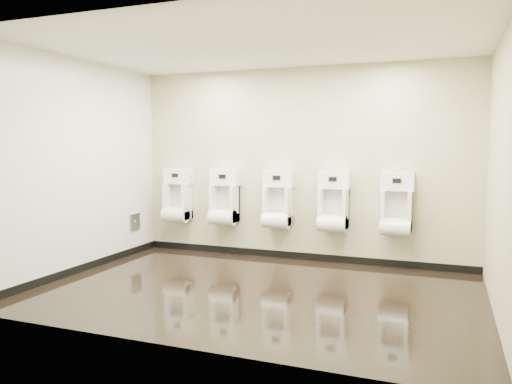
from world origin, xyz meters
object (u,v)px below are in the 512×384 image
(urinal_0, at_px, (177,199))
(urinal_2, at_px, (278,203))
(urinal_4, at_px, (397,209))
(urinal_1, at_px, (224,201))
(urinal_3, at_px, (333,206))
(access_panel, at_px, (135,222))

(urinal_0, distance_m, urinal_2, 1.67)
(urinal_4, bearing_deg, urinal_1, 180.00)
(urinal_3, bearing_deg, urinal_0, 180.00)
(access_panel, xyz_separation_m, urinal_2, (2.20, 0.40, 0.33))
(urinal_2, height_order, urinal_4, same)
(urinal_2, relative_size, urinal_4, 1.00)
(urinal_0, xyz_separation_m, urinal_1, (0.81, 0.00, 0.00))
(access_panel, xyz_separation_m, urinal_0, (0.53, 0.40, 0.33))
(urinal_0, bearing_deg, urinal_4, 0.00)
(urinal_3, bearing_deg, urinal_1, 180.00)
(access_panel, bearing_deg, urinal_2, 10.31)
(urinal_0, height_order, urinal_2, same)
(urinal_2, bearing_deg, urinal_3, 0.00)
(urinal_0, height_order, urinal_4, same)
(urinal_0, relative_size, urinal_4, 1.00)
(urinal_1, distance_m, urinal_4, 2.54)
(urinal_3, bearing_deg, access_panel, -172.45)
(urinal_2, bearing_deg, access_panel, -169.69)
(urinal_1, relative_size, urinal_3, 1.00)
(urinal_1, distance_m, urinal_2, 0.86)
(access_panel, relative_size, urinal_0, 0.30)
(access_panel, height_order, urinal_3, urinal_3)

